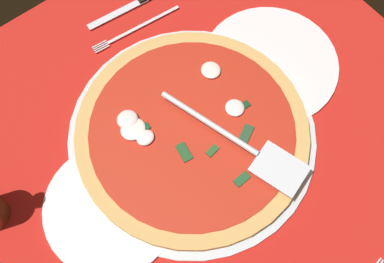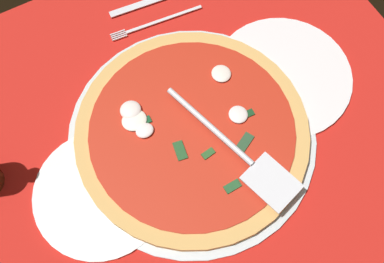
# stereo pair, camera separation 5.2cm
# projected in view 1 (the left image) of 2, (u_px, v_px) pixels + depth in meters

# --- Properties ---
(ground_plane) EXTENTS (0.92, 0.92, 0.01)m
(ground_plane) POSITION_uv_depth(u_px,v_px,m) (205.00, 163.00, 0.80)
(ground_plane) COLOR red
(checker_pattern) EXTENTS (0.92, 0.92, 0.00)m
(checker_pattern) POSITION_uv_depth(u_px,v_px,m) (205.00, 162.00, 0.79)
(checker_pattern) COLOR white
(checker_pattern) RESTS_ON ground_plane
(pizza_pan) EXTENTS (0.43, 0.43, 0.01)m
(pizza_pan) POSITION_uv_depth(u_px,v_px,m) (192.00, 135.00, 0.81)
(pizza_pan) COLOR silver
(pizza_pan) RESTS_ON ground_plane
(dinner_plate_left) EXTENTS (0.22, 0.22, 0.01)m
(dinner_plate_left) POSITION_uv_depth(u_px,v_px,m) (112.00, 207.00, 0.75)
(dinner_plate_left) COLOR silver
(dinner_plate_left) RESTS_ON ground_plane
(dinner_plate_right) EXTENTS (0.25, 0.25, 0.01)m
(dinner_plate_right) POSITION_uv_depth(u_px,v_px,m) (270.00, 64.00, 0.86)
(dinner_plate_right) COLOR white
(dinner_plate_right) RESTS_ON ground_plane
(pizza) EXTENTS (0.40, 0.40, 0.03)m
(pizza) POSITION_uv_depth(u_px,v_px,m) (191.00, 131.00, 0.79)
(pizza) COLOR tan
(pizza) RESTS_ON pizza_pan
(pizza_server) EXTENTS (0.11, 0.27, 0.01)m
(pizza_server) POSITION_uv_depth(u_px,v_px,m) (240.00, 143.00, 0.76)
(pizza_server) COLOR silver
(pizza_server) RESTS_ON pizza
(place_setting_far) EXTENTS (0.22, 0.13, 0.01)m
(place_setting_far) POSITION_uv_depth(u_px,v_px,m) (138.00, 16.00, 0.91)
(place_setting_far) COLOR white
(place_setting_far) RESTS_ON ground_plane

